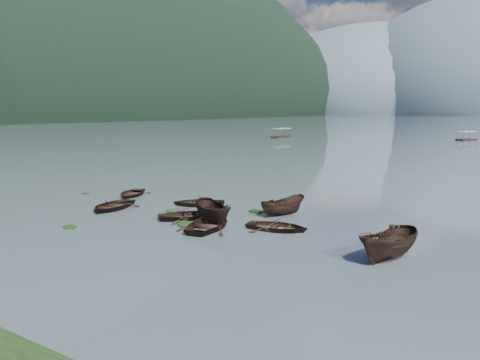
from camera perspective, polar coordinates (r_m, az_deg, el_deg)
The scene contains 21 objects.
ground_plane at distance 28.91m, azimuth -13.14°, elevation -6.90°, with size 2400.00×2400.00×0.00m, color #475159.
haze_mtn_a at distance 961.01m, azimuth 16.12°, elevation 7.76°, with size 520.00×520.00×280.00m, color #475666.
rowboat_0 at distance 37.49m, azimuth -15.32°, elevation -3.44°, with size 3.20×4.48×0.93m, color black.
rowboat_1 at distance 33.24m, azimuth -6.21°, elevation -4.70°, with size 3.06×4.28×0.89m, color black.
rowboat_2 at distance 31.81m, azimuth -3.23°, elevation -5.27°, with size 1.73×4.61×1.78m, color black.
rowboat_3 at distance 30.45m, azimuth -3.72°, elevation -5.90°, with size 3.29×4.61×0.96m, color black.
rowboat_4 at distance 30.07m, azimuth 4.55°, elevation -6.10°, with size 2.86×4.01×0.83m, color black.
rowboat_5 at distance 25.53m, azimuth 17.67°, elevation -9.17°, with size 1.75×4.64×1.79m, color black.
rowboat_6 at distance 42.84m, azimuth -13.07°, elevation -1.88°, with size 2.83×3.96×0.82m, color black.
rowboat_7 at distance 37.72m, azimuth -5.07°, elevation -3.10°, with size 2.96×4.14×0.86m, color black.
rowboat_8 at distance 34.41m, azimuth 5.22°, elevation -4.23°, with size 1.50×4.00×1.54m, color black.
weed_clump_0 at distance 32.51m, azimuth -20.05°, elevation -5.48°, with size 1.02×0.83×0.22m, color black.
weed_clump_1 at distance 35.67m, azimuth -8.31°, elevation -3.83°, with size 1.02×0.82×0.22m, color black.
weed_clump_2 at distance 31.22m, azimuth -6.57°, elevation -5.58°, with size 1.29×1.03×0.28m, color black.
weed_clump_3 at distance 32.13m, azimuth -6.93°, elevation -5.18°, with size 0.85×0.72×0.19m, color black.
weed_clump_4 at distance 29.95m, azimuth 6.09°, elevation -6.18°, with size 1.02×0.81×0.21m, color black.
weed_clump_5 at distance 44.91m, azimuth -18.33°, elevation -1.62°, with size 0.90×0.73×0.19m, color black.
weed_clump_6 at distance 39.44m, azimuth -5.77°, elevation -2.59°, with size 0.90×0.75×0.19m, color black.
weed_clump_7 at distance 35.18m, azimuth 1.99°, elevation -3.92°, with size 1.16×0.93×0.25m, color black.
pontoon_left at distance 130.55m, azimuth 5.03°, elevation 5.18°, with size 2.65×6.35×2.43m, color black, non-canonical shape.
pontoon_centre at distance 131.83m, azimuth 25.87°, elevation 4.39°, with size 2.31×5.54×2.13m, color black, non-canonical shape.
Camera 1 is at (20.21, -19.22, 7.59)m, focal length 35.00 mm.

